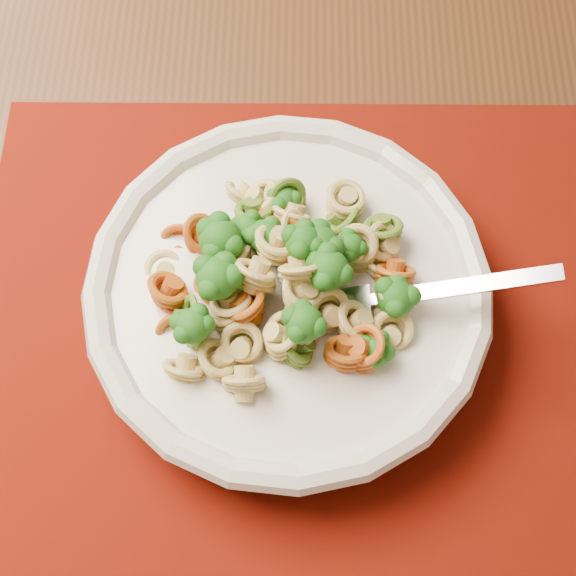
# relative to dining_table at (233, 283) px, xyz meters

# --- Properties ---
(dining_table) EXTENTS (1.71, 1.32, 0.74)m
(dining_table) POSITION_rel_dining_table_xyz_m (0.00, 0.00, 0.00)
(dining_table) COLOR #4B2715
(dining_table) RESTS_ON ground
(placemat) EXTENTS (0.57, 0.49, 0.00)m
(placemat) POSITION_rel_dining_table_xyz_m (0.08, -0.05, 0.09)
(placemat) COLOR #610F04
(placemat) RESTS_ON dining_table
(pasta_bowl) EXTENTS (0.28, 0.28, 0.05)m
(pasta_bowl) POSITION_rel_dining_table_xyz_m (0.06, -0.05, 0.12)
(pasta_bowl) COLOR silver
(pasta_bowl) RESTS_ON placemat
(pasta_broccoli_heap) EXTENTS (0.24, 0.24, 0.06)m
(pasta_broccoli_heap) POSITION_rel_dining_table_xyz_m (0.06, -0.05, 0.14)
(pasta_broccoli_heap) COLOR tan
(pasta_broccoli_heap) RESTS_ON pasta_bowl
(fork) EXTENTS (0.18, 0.07, 0.08)m
(fork) POSITION_rel_dining_table_xyz_m (0.11, -0.05, 0.14)
(fork) COLOR silver
(fork) RESTS_ON pasta_bowl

